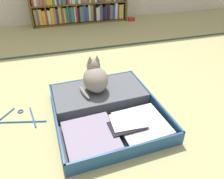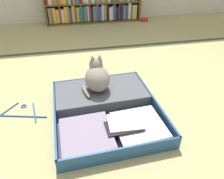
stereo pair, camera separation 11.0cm
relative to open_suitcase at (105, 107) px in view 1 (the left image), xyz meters
The scene contains 6 objects.
ground_plane 0.06m from the open_suitcase, behind, with size 10.00×10.00×0.00m, color tan.
tatami_border 1.17m from the open_suitcase, 92.37° to the left, with size 4.80×0.05×0.00m.
open_suitcase is the anchor object (origin of this frame).
black_cat 0.23m from the open_suitcase, 98.87° to the left, with size 0.22×0.25×0.26m.
clothes_hanger 0.62m from the open_suitcase, behind, with size 0.41×0.26×0.01m.
small_red_pouch 2.35m from the open_suitcase, 64.26° to the left, with size 0.10×0.07×0.05m.
Camera 1 is at (-0.25, -1.16, 1.00)m, focal length 34.30 mm.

